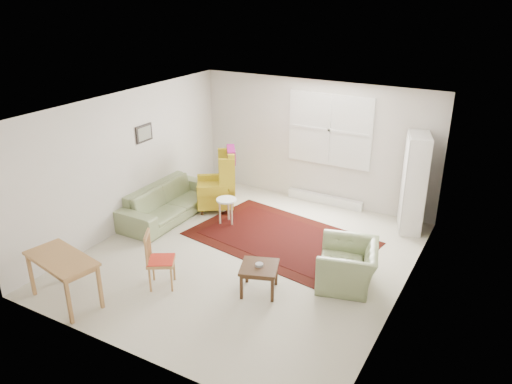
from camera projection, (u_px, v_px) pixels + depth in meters
The scene contains 10 objects.
room at pixel (254, 182), 7.98m from camera, with size 5.04×5.54×2.51m.
rug at pixel (281, 238), 8.87m from camera, with size 3.09×1.99×0.03m, color black, non-canonical shape.
sofa at pixel (168, 196), 9.57m from camera, with size 2.16×0.84×0.87m, color #79875A.
armchair at pixel (348, 261), 7.40m from camera, with size 0.98×0.85×0.76m, color #79875A.
wingback_chair at pixel (215, 179), 9.84m from camera, with size 0.73×0.78×1.27m, color gold, non-canonical shape.
coffee_table at pixel (259, 279), 7.27m from camera, with size 0.53×0.53×0.43m, color #3E2413, non-canonical shape.
stool at pixel (227, 211), 9.36m from camera, with size 0.38×0.38×0.51m, color white, non-canonical shape.
cabinet at pixel (414, 183), 8.91m from camera, with size 0.38×0.72×1.80m, color silver, non-canonical shape.
desk at pixel (65, 280), 6.99m from camera, with size 1.12×0.56×0.71m, color #AD7C45, non-canonical shape.
desk_chair at pixel (161, 260), 7.32m from camera, with size 0.39×0.39×0.89m, color #AD7C45, non-canonical shape.
Camera 1 is at (3.67, -6.27, 4.17)m, focal length 35.00 mm.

